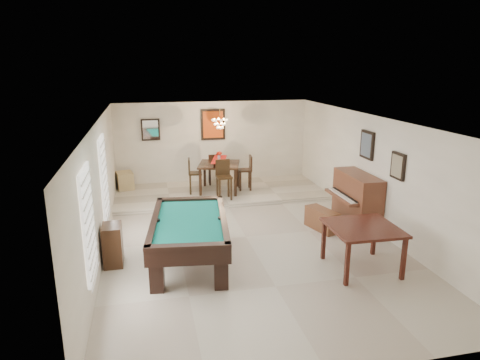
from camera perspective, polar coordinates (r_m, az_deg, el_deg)
name	(u,v)px	position (r m, az deg, el deg)	size (l,w,h in m)	color
ground_plane	(246,237)	(9.60, 0.78, -7.62)	(6.00, 9.00, 0.02)	beige
wall_back	(213,143)	(13.48, -3.61, 4.90)	(6.00, 0.04, 2.60)	silver
wall_front	(336,281)	(5.19, 12.64, -13.04)	(6.00, 0.04, 2.60)	silver
wall_left	(100,189)	(8.99, -18.14, -1.16)	(0.04, 9.00, 2.60)	silver
wall_right	(373,173)	(10.26, 17.34, 0.90)	(0.04, 9.00, 2.60)	silver
ceiling	(246,120)	(8.91, 0.84, 8.02)	(6.00, 9.00, 0.04)	white
dining_step	(220,192)	(12.57, -2.62, -1.68)	(6.00, 2.50, 0.12)	beige
window_left_front	(88,223)	(6.88, -19.57, -5.44)	(0.06, 1.00, 1.70)	white
window_left_rear	(104,177)	(9.54, -17.70, 0.43)	(0.06, 1.00, 1.70)	white
pool_table	(190,241)	(8.33, -6.71, -8.14)	(1.41, 2.60, 0.87)	black
square_table	(362,248)	(8.34, 15.92, -8.67)	(1.23, 1.23, 0.85)	#35130D
upright_piano	(351,200)	(10.34, 14.58, -2.65)	(0.85, 1.51, 1.26)	brown
piano_bench	(322,219)	(10.09, 10.86, -5.18)	(0.34, 0.88, 0.49)	brown
apothecary_chest	(113,245)	(8.56, -16.60, -8.29)	(0.35, 0.53, 0.79)	black
dining_table	(219,175)	(12.41, -2.77, 0.63)	(1.13, 1.13, 0.94)	black
flower_vase	(219,155)	(12.27, -2.81, 3.30)	(0.14, 0.14, 0.24)	#A21F0D
dining_chair_south	(224,180)	(11.63, -2.13, -0.01)	(0.40, 0.40, 1.08)	black
dining_chair_north	(214,169)	(13.15, -3.47, 1.50)	(0.35, 0.35, 0.96)	black
dining_chair_west	(195,176)	(12.26, -5.98, 0.55)	(0.37, 0.37, 1.01)	black
dining_chair_east	(245,173)	(12.54, 0.65, 0.97)	(0.37, 0.37, 1.01)	black
corner_bench	(125,181)	(13.12, -15.09, -0.06)	(0.45, 0.56, 0.50)	tan
chandelier	(220,120)	(12.07, -2.70, 8.01)	(0.44, 0.44, 0.60)	#FFE5B2
back_painting	(213,124)	(13.35, -3.63, 7.40)	(0.75, 0.06, 0.95)	#D84C14
back_mirror	(151,130)	(13.20, -11.84, 6.58)	(0.55, 0.06, 0.65)	white
right_picture_upper	(367,145)	(10.37, 16.60, 4.51)	(0.06, 0.55, 0.65)	slate
right_picture_lower	(398,166)	(9.32, 20.32, 1.77)	(0.06, 0.45, 0.55)	gray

